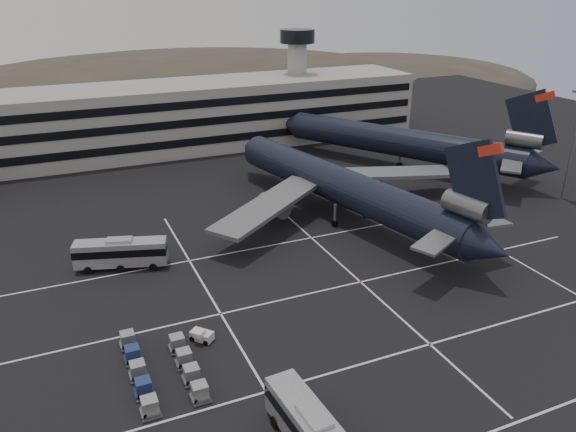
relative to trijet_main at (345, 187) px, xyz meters
name	(u,v)px	position (x,y,z in m)	size (l,w,h in m)	color
ground	(284,320)	(-19.70, -22.26, -5.25)	(260.00, 260.00, 0.00)	black
lane_markings	(289,315)	(-18.75, -21.54, -5.24)	(90.00, 55.62, 0.01)	silver
terminal	(138,121)	(-22.64, 48.88, 1.68)	(125.00, 26.00, 24.00)	gray
hills	(154,110)	(-1.70, 147.74, -17.32)	(352.00, 180.00, 44.00)	#38332B
lightpole_right	(576,131)	(38.30, -7.26, 6.57)	(2.40, 2.40, 18.28)	slate
trijet_main	(345,187)	(0.00, 0.00, 0.00)	(46.35, 57.25, 18.08)	black
trijet_far	(406,142)	(22.98, 17.48, 0.18)	(36.33, 51.81, 18.08)	black
bus_far	(121,252)	(-34.11, -2.66, -3.00)	(11.93, 5.99, 4.11)	gray
tug_b	(203,335)	(-28.87, -22.33, -4.60)	(2.53, 2.61, 1.46)	silver
uld_cluster	(160,368)	(-34.01, -26.14, -4.45)	(6.34, 12.58, 1.64)	#2D2D30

